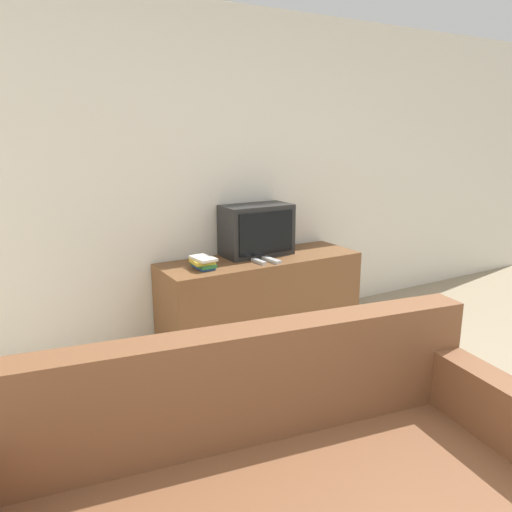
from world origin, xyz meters
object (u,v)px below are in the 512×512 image
Objects in this scene: tv_stand at (261,297)px; book_stack at (203,262)px; remote_on_stand at (259,261)px; remote_secondary at (271,260)px; television at (257,230)px.

book_stack reaches higher than tv_stand.
tv_stand is at bearing 53.03° from remote_on_stand.
tv_stand is 0.65m from book_stack.
book_stack reaches higher than remote_secondary.
book_stack is at bearing -163.42° from television.
television is at bearing 63.00° from remote_on_stand.
remote_on_stand is at bearing -10.15° from book_stack.
tv_stand is at bearing 5.32° from book_stack.
remote_on_stand is 0.11m from remote_secondary.
book_stack is (-0.56, -0.17, -0.16)m from television.
tv_stand is at bearing 95.16° from remote_secondary.
remote_on_stand is at bearing -126.97° from tv_stand.
television is at bearing 16.58° from book_stack.
remote_on_stand is (-0.12, -0.24, -0.20)m from television.
television reaches higher than tv_stand.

